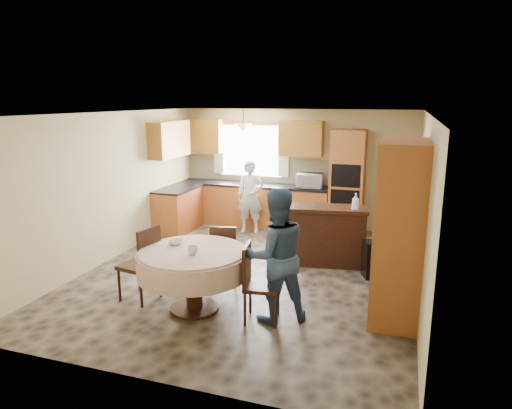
{
  "coord_description": "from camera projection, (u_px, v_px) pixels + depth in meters",
  "views": [
    {
      "loc": [
        2.22,
        -6.46,
        2.71
      ],
      "look_at": [
        -0.0,
        0.3,
        1.06
      ],
      "focal_mm": 32.0,
      "sensor_mm": 36.0,
      "label": 1
    }
  ],
  "objects": [
    {
      "name": "curtain_left",
      "position": [
        218.0,
        147.0,
        10.13
      ],
      "size": [
        0.22,
        0.02,
        1.15
      ],
      "primitive_type": "cube",
      "color": "white",
      "rests_on": "wall_back"
    },
    {
      "name": "bowl_table",
      "position": [
        176.0,
        242.0,
        6.06
      ],
      "size": [
        0.2,
        0.2,
        0.06
      ],
      "primitive_type": "imported",
      "rotation": [
        0.0,
        0.0,
        -0.12
      ],
      "color": "#B2B2B2",
      "rests_on": "dining_table"
    },
    {
      "name": "window",
      "position": [
        251.0,
        151.0,
        9.96
      ],
      "size": [
        1.4,
        0.03,
        1.1
      ],
      "primitive_type": "cube",
      "color": "white",
      "rests_on": "wall_back"
    },
    {
      "name": "dining_table",
      "position": [
        193.0,
        264.0,
        5.86
      ],
      "size": [
        1.44,
        1.44,
        0.82
      ],
      "color": "#3D1B10",
      "rests_on": "floor"
    },
    {
      "name": "framed_picture",
      "position": [
        421.0,
        181.0,
        6.59
      ],
      "size": [
        0.06,
        0.61,
        0.51
      ],
      "color": "gold",
      "rests_on": "wall_right"
    },
    {
      "name": "counter_left",
      "position": [
        178.0,
        189.0,
        9.4
      ],
      "size": [
        0.64,
        1.2,
        0.04
      ],
      "primitive_type": "cube",
      "color": "black",
      "rests_on": "base_cab_left"
    },
    {
      "name": "bowl_sideboard",
      "position": [
        306.0,
        207.0,
        7.58
      ],
      "size": [
        0.28,
        0.28,
        0.06
      ],
      "primitive_type": "imported",
      "rotation": [
        0.0,
        0.0,
        0.25
      ],
      "color": "#B2B2B2",
      "rests_on": "sideboard"
    },
    {
      "name": "chair_left",
      "position": [
        143.0,
        260.0,
        6.16
      ],
      "size": [
        0.52,
        0.52,
        1.05
      ],
      "rotation": [
        0.0,
        0.0,
        -1.75
      ],
      "color": "#3D1B10",
      "rests_on": "floor"
    },
    {
      "name": "person_sink",
      "position": [
        250.0,
        197.0,
        9.36
      ],
      "size": [
        0.6,
        0.45,
        1.49
      ],
      "primitive_type": "imported",
      "rotation": [
        0.0,
        0.0,
        0.18
      ],
      "color": "silver",
      "rests_on": "floor"
    },
    {
      "name": "wall_left",
      "position": [
        111.0,
        187.0,
        7.74
      ],
      "size": [
        0.02,
        6.0,
        2.5
      ],
      "primitive_type": "cube",
      "color": "tan",
      "rests_on": "floor"
    },
    {
      "name": "chair_back",
      "position": [
        224.0,
        252.0,
        6.7
      ],
      "size": [
        0.48,
        0.48,
        0.93
      ],
      "rotation": [
        0.0,
        0.0,
        3.36
      ],
      "color": "#3D1B10",
      "rests_on": "floor"
    },
    {
      "name": "oven_upper",
      "position": [
        346.0,
        176.0,
        8.83
      ],
      "size": [
        0.56,
        0.01,
        0.45
      ],
      "primitive_type": "cube",
      "color": "black",
      "rests_on": "oven_tower"
    },
    {
      "name": "backsplash",
      "position": [
        258.0,
        170.0,
        10.02
      ],
      "size": [
        3.3,
        0.02,
        0.55
      ],
      "primitive_type": "cube",
      "color": "beige",
      "rests_on": "wall_back"
    },
    {
      "name": "base_cab_left",
      "position": [
        178.0,
        210.0,
        9.5
      ],
      "size": [
        0.6,
        1.2,
        0.88
      ],
      "primitive_type": "cube",
      "color": "orange",
      "rests_on": "floor"
    },
    {
      "name": "microwave",
      "position": [
        310.0,
        181.0,
        9.36
      ],
      "size": [
        0.57,
        0.42,
        0.29
      ],
      "primitive_type": "imported",
      "rotation": [
        0.0,
        0.0,
        0.11
      ],
      "color": "silver",
      "rests_on": "counter_back"
    },
    {
      "name": "sideboard",
      "position": [
        327.0,
        237.0,
        7.58
      ],
      "size": [
        1.36,
        0.72,
        0.92
      ],
      "primitive_type": "cube",
      "rotation": [
        0.0,
        0.0,
        0.15
      ],
      "color": "#3D1B10",
      "rests_on": "floor"
    },
    {
      "name": "curtain_right",
      "position": [
        284.0,
        150.0,
        9.68
      ],
      "size": [
        0.22,
        0.02,
        1.15
      ],
      "primitive_type": "cube",
      "color": "white",
      "rests_on": "wall_back"
    },
    {
      "name": "chair_right",
      "position": [
        256.0,
        279.0,
        5.62
      ],
      "size": [
        0.48,
        0.48,
        0.98
      ],
      "rotation": [
        0.0,
        0.0,
        1.72
      ],
      "color": "#3D1B10",
      "rests_on": "floor"
    },
    {
      "name": "cupboard",
      "position": [
        400.0,
        231.0,
        5.64
      ],
      "size": [
        0.58,
        1.17,
        2.23
      ],
      "primitive_type": "cube",
      "color": "orange",
      "rests_on": "floor"
    },
    {
      "name": "wall_right",
      "position": [
        423.0,
        208.0,
        6.22
      ],
      "size": [
        0.02,
        6.0,
        2.5
      ],
      "primitive_type": "cube",
      "color": "tan",
      "rests_on": "floor"
    },
    {
      "name": "pendant",
      "position": [
        243.0,
        128.0,
        9.4
      ],
      "size": [
        0.36,
        0.36,
        0.18
      ],
      "primitive_type": "cone",
      "rotation": [
        3.14,
        0.0,
        0.0
      ],
      "color": "beige",
      "rests_on": "ceiling"
    },
    {
      "name": "oven_lower",
      "position": [
        345.0,
        201.0,
        8.94
      ],
      "size": [
        0.56,
        0.01,
        0.45
      ],
      "primitive_type": "cube",
      "color": "black",
      "rests_on": "oven_tower"
    },
    {
      "name": "person_dining",
      "position": [
        276.0,
        256.0,
        5.56
      ],
      "size": [
        1.03,
        0.98,
        1.68
      ],
      "primitive_type": "imported",
      "rotation": [
        0.0,
        0.0,
        3.71
      ],
      "color": "#344C72",
      "rests_on": "floor"
    },
    {
      "name": "wall_front",
      "position": [
        145.0,
        261.0,
        4.21
      ],
      "size": [
        5.0,
        0.02,
        2.5
      ],
      "primitive_type": "cube",
      "color": "tan",
      "rests_on": "floor"
    },
    {
      "name": "wall_back",
      "position": [
        295.0,
        169.0,
        9.76
      ],
      "size": [
        5.0,
        0.02,
        2.5
      ],
      "primitive_type": "cube",
      "color": "tan",
      "rests_on": "floor"
    },
    {
      "name": "bottle_sideboard",
      "position": [
        355.0,
        203.0,
        7.3
      ],
      "size": [
        0.14,
        0.14,
        0.31
      ],
      "primitive_type": "imported",
      "rotation": [
        0.0,
        0.0,
        0.18
      ],
      "color": "silver",
      "rests_on": "sideboard"
    },
    {
      "name": "floor",
      "position": [
        250.0,
        273.0,
        7.27
      ],
      "size": [
        5.0,
        6.0,
        0.01
      ],
      "primitive_type": "cube",
      "color": "#6E624D",
      "rests_on": "ground"
    },
    {
      "name": "wall_cab_left",
      "position": [
        204.0,
        136.0,
        10.08
      ],
      "size": [
        0.85,
        0.33,
        0.72
      ],
      "primitive_type": "cube",
      "color": "#A77729",
      "rests_on": "wall_back"
    },
    {
      "name": "base_cab_back",
      "position": [
        253.0,
        206.0,
        9.92
      ],
      "size": [
        3.3,
        0.6,
        0.88
      ],
      "primitive_type": "cube",
      "color": "orange",
      "rests_on": "floor"
    },
    {
      "name": "space_heater",
      "position": [
        377.0,
        259.0,
        7.05
      ],
      "size": [
        0.5,
        0.43,
        0.58
      ],
      "primitive_type": "cube",
      "rotation": [
        0.0,
        0.0,
        0.38
      ],
      "color": "black",
      "rests_on": "floor"
    },
    {
      "name": "cup_table",
      "position": [
        193.0,
        250.0,
        5.67
      ],
      "size": [
        0.17,
        0.17,
        0.1
      ],
      "primitive_type": "imported",
      "rotation": [
        0.0,
        0.0,
        0.37
      ],
      "color": "#B2B2B2",
      "rests_on": "dining_table"
    },
    {
      "name": "oven_tower",
      "position": [
        347.0,
        183.0,
        9.16
      ],
      "size": [
        0.66,
        0.62,
        2.12
      ],
      "primitive_type": "cube",
      "color": "orange",
      "rests_on": "floor"
    },
    {
      "name": "ceiling",
      "position": [
        250.0,
        113.0,
        6.7
      ],
      "size": [
        5.0,
        6.0,
        0.01
      ],
      "primitive_type": "cube",
      "color": "white",
      "rests_on": "wall_back"
    },
    {
      "name": "counter_back",
      "position": [
        253.0,
        185.0,
        9.82
      ],
      "size": [
        3.3,
        0.64,
        0.04
      ],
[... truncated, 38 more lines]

